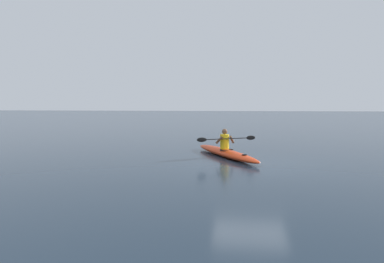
{
  "coord_description": "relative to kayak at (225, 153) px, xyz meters",
  "views": [
    {
      "loc": [
        0.43,
        11.77,
        2.06
      ],
      "look_at": [
        1.78,
        1.71,
        1.22
      ],
      "focal_mm": 32.28,
      "sensor_mm": 36.0,
      "label": 1
    }
  ],
  "objects": [
    {
      "name": "ground_plane",
      "position": [
        -0.9,
        1.45,
        -0.15
      ],
      "size": [
        160.0,
        160.0,
        0.0
      ],
      "primitive_type": "plane",
      "color": "#1E2D3D"
    },
    {
      "name": "kayak",
      "position": [
        0.0,
        0.0,
        0.0
      ],
      "size": [
        2.87,
        4.56,
        0.29
      ],
      "color": "red",
      "rests_on": "ground"
    },
    {
      "name": "kayaker",
      "position": [
        0.03,
        -0.05,
        0.48
      ],
      "size": [
        2.2,
        1.23,
        0.78
      ],
      "color": "yellow",
      "rests_on": "kayak"
    }
  ]
}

